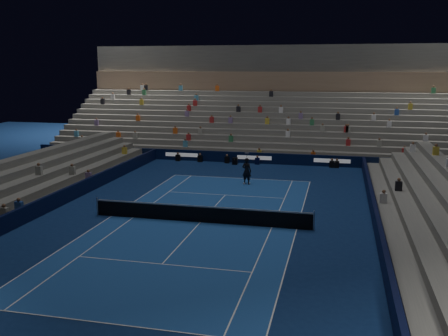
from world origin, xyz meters
The scene contains 10 objects.
ground centered at (0.00, 0.00, 0.00)m, with size 90.00×90.00×0.00m, color #0D2251.
court_surface centered at (0.00, 0.00, 0.01)m, with size 10.97×23.77×0.01m, color #1A4793.
sponsor_barrier_far centered at (0.00, 18.50, 0.50)m, with size 44.00×0.25×1.00m, color black.
sponsor_barrier_east centered at (9.70, 0.00, 0.50)m, with size 0.25×37.00×1.00m, color black.
sponsor_barrier_west centered at (-9.70, 0.00, 0.50)m, with size 0.25×37.00×1.00m, color black.
grandstand_main centered at (0.00, 27.90, 3.38)m, with size 44.00×15.20×11.20m.
grandstand_east centered at (13.17, 0.00, 0.92)m, with size 5.00×37.00×2.50m.
tennis_net centered at (0.00, 0.00, 0.50)m, with size 12.90×0.10×1.10m.
tennis_player centered at (0.83, 10.04, 1.01)m, with size 0.74×0.48×2.02m, color black.
broadcast_camera centered at (-1.65, 17.60, 0.31)m, with size 0.48×0.92×0.60m.
Camera 1 is at (7.53, -26.56, 8.72)m, focal length 40.33 mm.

